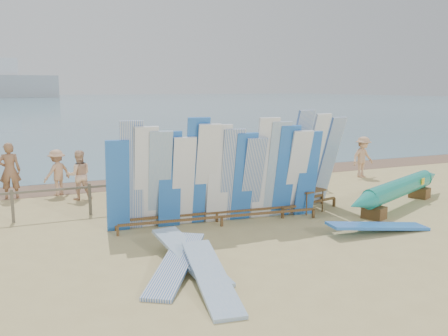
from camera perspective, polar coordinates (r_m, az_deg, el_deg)
name	(u,v)px	position (r m, az deg, el deg)	size (l,w,h in m)	color
ground	(193,236)	(11.62, -3.77, -8.16)	(160.00, 160.00, 0.00)	tan
ocean	(33,101)	(138.54, -21.99, 7.47)	(320.00, 240.00, 0.02)	slate
wet_sand_strip	(129,182)	(18.37, -11.33, -1.70)	(40.00, 2.60, 0.01)	brown
fence	(159,187)	(14.24, -7.86, -2.29)	(12.08, 0.08, 0.90)	#68604E
main_surfboard_rack	(219,177)	(12.29, -0.66, -1.08)	(5.73, 1.31, 2.84)	brown
side_surfboard_rack	(305,165)	(13.87, 9.74, 0.33)	(2.71, 1.35, 2.96)	brown
outrigger_canoe	(400,189)	(15.11, 20.37, -2.38)	(5.84, 3.02, 0.88)	brown
vendor_table	(309,200)	(13.90, 10.22, -3.79)	(0.93, 0.76, 1.08)	brown
flat_board_e	(176,272)	(9.49, -5.76, -12.39)	(0.56, 2.70, 0.07)	silver
flat_board_b	(211,287)	(8.81, -1.62, -14.13)	(0.56, 2.70, 0.07)	#7DA3C9
flat_board_a	(190,266)	(9.79, -4.15, -11.66)	(0.56, 2.70, 0.07)	#7DA3C9
flat_board_d	(378,232)	(12.48, 18.03, -7.38)	(0.56, 2.70, 0.07)	blue
beach_chair_left	(149,196)	(14.87, -9.02, -3.29)	(0.55, 0.57, 0.87)	#B61316
beach_chair_right	(216,185)	(16.20, -0.99, -2.11)	(0.55, 0.57, 0.87)	#B61316
stroller	(188,181)	(15.82, -4.41, -1.59)	(0.61, 0.87, 1.19)	#B61316
beachgoer_4	(194,172)	(15.34, -3.63, -0.45)	(1.02, 0.44, 1.74)	#8C6042
beachgoer_10	(289,159)	(17.83, 7.80, 1.07)	(1.08, 0.47, 1.84)	#8C6042
beachgoer_9	(245,156)	(18.90, 2.52, 1.46)	(1.12, 0.46, 1.73)	tan
beachgoer_2	(79,175)	(15.84, -17.04, -0.81)	(0.77, 0.37, 1.59)	beige
beachgoer_1	(10,171)	(16.74, -24.38, -0.29)	(0.67, 0.37, 1.83)	#8C6042
beachgoer_extra_0	(363,157)	(19.70, 16.36, 1.27)	(1.06, 0.44, 1.64)	tan
beachgoer_6	(162,164)	(16.71, -7.52, 0.51)	(0.90, 0.43, 1.85)	tan
beachgoer_8	(262,165)	(16.93, 4.62, 0.31)	(0.79, 0.38, 1.63)	beige
beachgoer_3	(57,172)	(16.72, -19.44, -0.50)	(0.99, 0.41, 1.53)	tan
beachgoer_7	(224,157)	(18.41, -0.03, 1.29)	(0.64, 0.35, 1.76)	#8C6042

